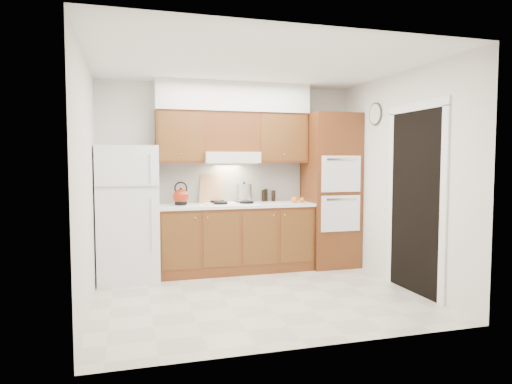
% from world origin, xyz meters
% --- Properties ---
extents(floor, '(3.60, 3.60, 0.00)m').
position_xyz_m(floor, '(0.00, 0.00, 0.00)').
color(floor, beige).
rests_on(floor, ground).
extents(ceiling, '(3.60, 3.60, 0.00)m').
position_xyz_m(ceiling, '(0.00, 0.00, 2.60)').
color(ceiling, white).
rests_on(ceiling, wall_back).
extents(wall_back, '(3.60, 0.02, 2.60)m').
position_xyz_m(wall_back, '(0.00, 1.50, 1.30)').
color(wall_back, silver).
rests_on(wall_back, floor).
extents(wall_left, '(0.02, 3.00, 2.60)m').
position_xyz_m(wall_left, '(-1.80, 0.00, 1.30)').
color(wall_left, silver).
rests_on(wall_left, floor).
extents(wall_right, '(0.02, 3.00, 2.60)m').
position_xyz_m(wall_right, '(1.80, 0.00, 1.30)').
color(wall_right, silver).
rests_on(wall_right, floor).
extents(fridge, '(0.75, 0.72, 1.72)m').
position_xyz_m(fridge, '(-1.41, 1.14, 0.86)').
color(fridge, white).
rests_on(fridge, floor).
extents(base_cabinets, '(2.11, 0.60, 0.90)m').
position_xyz_m(base_cabinets, '(0.02, 1.20, 0.45)').
color(base_cabinets, brown).
rests_on(base_cabinets, floor).
extents(countertop, '(2.13, 0.62, 0.04)m').
position_xyz_m(countertop, '(0.03, 1.19, 0.92)').
color(countertop, white).
rests_on(countertop, base_cabinets).
extents(backsplash, '(2.11, 0.03, 0.56)m').
position_xyz_m(backsplash, '(0.02, 1.49, 1.22)').
color(backsplash, white).
rests_on(backsplash, countertop).
extents(oven_cabinet, '(0.70, 0.65, 2.20)m').
position_xyz_m(oven_cabinet, '(1.44, 1.18, 1.10)').
color(oven_cabinet, brown).
rests_on(oven_cabinet, floor).
extents(upper_cab_left, '(0.63, 0.33, 0.70)m').
position_xyz_m(upper_cab_left, '(-0.71, 1.33, 1.85)').
color(upper_cab_left, brown).
rests_on(upper_cab_left, wall_back).
extents(upper_cab_right, '(0.73, 0.33, 0.70)m').
position_xyz_m(upper_cab_right, '(0.72, 1.33, 1.85)').
color(upper_cab_right, brown).
rests_on(upper_cab_right, wall_back).
extents(range_hood, '(0.75, 0.45, 0.15)m').
position_xyz_m(range_hood, '(-0.02, 1.27, 1.57)').
color(range_hood, silver).
rests_on(range_hood, wall_back).
extents(upper_cab_over_hood, '(0.75, 0.33, 0.55)m').
position_xyz_m(upper_cab_over_hood, '(-0.02, 1.33, 1.92)').
color(upper_cab_over_hood, brown).
rests_on(upper_cab_over_hood, range_hood).
extents(soffit, '(2.13, 0.36, 0.40)m').
position_xyz_m(soffit, '(0.03, 1.32, 2.40)').
color(soffit, silver).
rests_on(soffit, wall_back).
extents(cooktop, '(0.74, 0.50, 0.01)m').
position_xyz_m(cooktop, '(-0.02, 1.21, 0.95)').
color(cooktop, white).
rests_on(cooktop, countertop).
extents(doorway, '(0.02, 0.90, 2.10)m').
position_xyz_m(doorway, '(1.79, -0.35, 1.05)').
color(doorway, black).
rests_on(doorway, floor).
extents(wall_clock, '(0.02, 0.30, 0.30)m').
position_xyz_m(wall_clock, '(1.79, 0.55, 2.15)').
color(wall_clock, '#3F3833').
rests_on(wall_clock, wall_right).
extents(kettle, '(0.27, 0.27, 0.21)m').
position_xyz_m(kettle, '(-0.72, 1.20, 1.05)').
color(kettle, maroon).
rests_on(kettle, countertop).
extents(cutting_board, '(0.32, 0.21, 0.41)m').
position_xyz_m(cutting_board, '(-0.29, 1.38, 1.14)').
color(cutting_board, tan).
rests_on(cutting_board, countertop).
extents(stock_pot, '(0.28, 0.28, 0.23)m').
position_xyz_m(stock_pot, '(0.17, 1.27, 1.08)').
color(stock_pot, silver).
rests_on(stock_pot, cooktop).
extents(condiment_a, '(0.06, 0.06, 0.18)m').
position_xyz_m(condiment_a, '(0.54, 1.45, 1.03)').
color(condiment_a, black).
rests_on(condiment_a, countertop).
extents(condiment_b, '(0.07, 0.07, 0.17)m').
position_xyz_m(condiment_b, '(0.50, 1.42, 1.02)').
color(condiment_b, black).
rests_on(condiment_b, countertop).
extents(condiment_c, '(0.07, 0.07, 0.16)m').
position_xyz_m(condiment_c, '(0.64, 1.41, 1.02)').
color(condiment_c, black).
rests_on(condiment_c, countertop).
extents(orange_near, '(0.08, 0.08, 0.07)m').
position_xyz_m(orange_near, '(0.98, 1.13, 0.98)').
color(orange_near, orange).
rests_on(orange_near, countertop).
extents(orange_far, '(0.10, 0.10, 0.09)m').
position_xyz_m(orange_far, '(0.86, 1.12, 0.98)').
color(orange_far, orange).
rests_on(orange_far, countertop).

